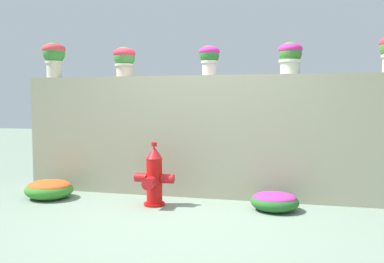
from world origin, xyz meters
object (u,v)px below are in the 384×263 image
(fire_hydrant, at_px, (154,178))
(flower_bush_right, at_px, (275,201))
(potted_plant_2, at_px, (209,57))
(potted_plant_3, at_px, (290,56))
(potted_plant_1, at_px, (124,59))
(flower_bush_left, at_px, (49,188))
(potted_plant_0, at_px, (54,55))

(fire_hydrant, distance_m, flower_bush_right, 1.41)
(potted_plant_2, height_order, potted_plant_3, potted_plant_3)
(potted_plant_1, xyz_separation_m, flower_bush_left, (-0.78, -0.61, -1.66))
(potted_plant_1, xyz_separation_m, potted_plant_3, (2.15, 0.06, -0.01))
(potted_plant_2, relative_size, flower_bush_right, 0.72)
(potted_plant_1, distance_m, flower_bush_right, 2.67)
(potted_plant_2, bearing_deg, fire_hydrant, -128.20)
(flower_bush_right, bearing_deg, potted_plant_0, 169.70)
(flower_bush_left, bearing_deg, potted_plant_3, 12.74)
(potted_plant_3, bearing_deg, flower_bush_right, -103.88)
(potted_plant_0, distance_m, potted_plant_1, 1.09)
(potted_plant_0, distance_m, potted_plant_2, 2.23)
(fire_hydrant, bearing_deg, potted_plant_2, 51.80)
(potted_plant_0, bearing_deg, potted_plant_1, -2.41)
(potted_plant_0, relative_size, flower_bush_left, 0.83)
(potted_plant_0, distance_m, flower_bush_left, 1.89)
(potted_plant_1, distance_m, flower_bush_left, 1.94)
(potted_plant_0, height_order, fire_hydrant, potted_plant_0)
(potted_plant_3, height_order, flower_bush_left, potted_plant_3)
(potted_plant_3, distance_m, flower_bush_left, 3.44)
(potted_plant_2, distance_m, fire_hydrant, 1.69)
(potted_plant_1, bearing_deg, potted_plant_2, 1.80)
(fire_hydrant, xyz_separation_m, flower_bush_left, (-1.41, 0.02, -0.20))
(potted_plant_3, bearing_deg, flower_bush_left, -167.26)
(potted_plant_1, relative_size, potted_plant_3, 1.00)
(flower_bush_left, bearing_deg, potted_plant_0, 114.44)
(fire_hydrant, relative_size, flower_bush_left, 1.23)
(fire_hydrant, xyz_separation_m, flower_bush_right, (1.39, 0.12, -0.22))
(potted_plant_1, bearing_deg, potted_plant_0, 177.59)
(potted_plant_3, xyz_separation_m, fire_hydrant, (-1.53, -0.69, -1.45))
(flower_bush_right, bearing_deg, fire_hydrant, -175.25)
(potted_plant_1, relative_size, fire_hydrant, 0.53)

